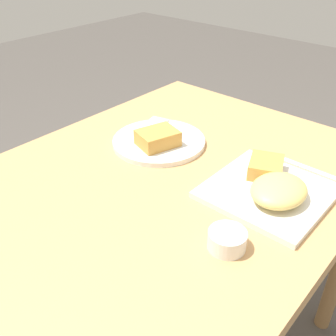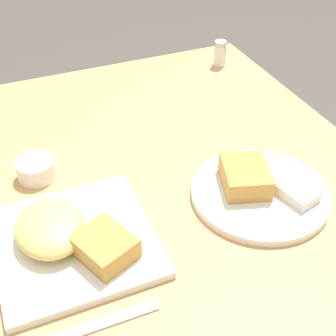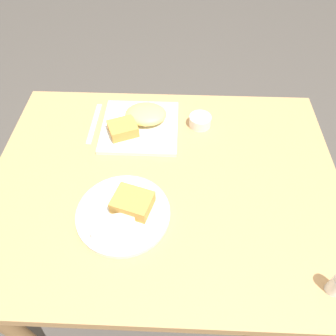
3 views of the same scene
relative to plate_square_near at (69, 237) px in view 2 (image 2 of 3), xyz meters
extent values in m
cube|color=tan|center=(-0.09, 0.22, -0.04)|extent=(1.02, 0.80, 0.04)
cylinder|color=#9F7649|center=(-0.54, -0.12, -0.39)|extent=(0.05, 0.05, 0.67)
cylinder|color=#9F7649|center=(-0.54, 0.56, -0.39)|extent=(0.05, 0.05, 0.67)
cube|color=white|center=(0.00, 0.01, -0.01)|extent=(0.25, 0.25, 0.01)
ellipsoid|color=#EFCC6B|center=(-0.02, -0.02, 0.01)|extent=(0.14, 0.11, 0.04)
cube|color=gold|center=(0.05, 0.04, 0.01)|extent=(0.11, 0.10, 0.04)
cylinder|color=white|center=(0.01, 0.34, -0.01)|extent=(0.25, 0.25, 0.01)
cube|color=gold|center=(-0.01, 0.33, 0.01)|extent=(0.12, 0.11, 0.04)
cube|color=silver|center=(0.03, 0.39, 0.00)|extent=(0.12, 0.08, 0.02)
cylinder|color=white|center=(-0.20, -0.02, 0.00)|extent=(0.07, 0.07, 0.04)
cylinder|color=beige|center=(-0.20, -0.02, 0.01)|extent=(0.06, 0.06, 0.00)
cylinder|color=white|center=(-0.49, 0.52, 0.01)|extent=(0.03, 0.03, 0.06)
cylinder|color=white|center=(-0.49, 0.52, -0.01)|extent=(0.03, 0.03, 0.03)
cylinder|color=silver|center=(-0.49, 0.52, 0.04)|extent=(0.03, 0.03, 0.01)
cube|color=silver|center=(0.16, -0.01, -0.02)|extent=(0.02, 0.20, 0.00)
camera|label=1|loc=(-0.67, -0.29, 0.50)|focal=42.00mm
camera|label=2|loc=(0.53, -0.05, 0.55)|focal=50.00mm
camera|label=3|loc=(-0.12, 0.80, 0.73)|focal=35.00mm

